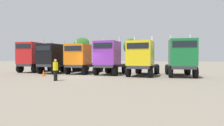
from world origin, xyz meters
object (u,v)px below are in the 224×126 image
at_px(semi_truck_black, 55,58).
at_px(semi_truck_orange, 81,59).
at_px(semi_truck_green, 181,58).
at_px(visitor_in_hivis, 55,68).
at_px(traffic_cone_near, 44,73).
at_px(semi_truck_purple, 109,57).
at_px(semi_truck_red, 33,57).
at_px(semi_truck_yellow, 142,58).

height_order(semi_truck_black, semi_truck_orange, semi_truck_black).
distance_m(semi_truck_green, visitor_in_hivis, 12.04).
bearing_deg(semi_truck_orange, semi_truck_black, -84.14).
distance_m(visitor_in_hivis, traffic_cone_near, 4.56).
height_order(semi_truck_green, traffic_cone_near, semi_truck_green).
height_order(semi_truck_purple, visitor_in_hivis, semi_truck_purple).
distance_m(semi_truck_red, semi_truck_green, 18.52).
bearing_deg(semi_truck_yellow, semi_truck_green, 98.90).
distance_m(semi_truck_black, semi_truck_yellow, 10.81).
height_order(semi_truck_green, visitor_in_hivis, semi_truck_green).
xyz_separation_m(visitor_in_hivis, traffic_cone_near, (-3.53, 2.80, -0.71)).
relative_size(semi_truck_red, semi_truck_yellow, 0.92).
xyz_separation_m(semi_truck_yellow, visitor_in_hivis, (-5.96, -6.43, -0.84)).
relative_size(semi_truck_black, traffic_cone_near, 10.25).
bearing_deg(semi_truck_purple, traffic_cone_near, -53.88).
height_order(semi_truck_orange, semi_truck_purple, semi_truck_purple).
xyz_separation_m(semi_truck_red, visitor_in_hivis, (8.70, -6.94, -1.01)).
distance_m(semi_truck_red, traffic_cone_near, 6.84).
xyz_separation_m(semi_truck_black, semi_truck_yellow, (10.81, -0.03, 0.02)).
bearing_deg(semi_truck_purple, semi_truck_red, -89.49).
bearing_deg(semi_truck_green, semi_truck_orange, -97.53).
xyz_separation_m(semi_truck_red, semi_truck_green, (18.51, -0.03, -0.13)).
distance_m(semi_truck_orange, visitor_in_hivis, 7.13).
relative_size(semi_truck_red, semi_truck_orange, 0.93).
relative_size(semi_truck_orange, semi_truck_purple, 1.12).
xyz_separation_m(semi_truck_yellow, semi_truck_green, (3.85, 0.48, 0.04)).
relative_size(semi_truck_yellow, visitor_in_hivis, 3.67).
relative_size(semi_truck_orange, semi_truck_yellow, 1.00).
height_order(semi_truck_red, semi_truck_black, semi_truck_red).
height_order(semi_truck_orange, semi_truck_green, semi_truck_green).
distance_m(semi_truck_purple, traffic_cone_near, 7.15).
bearing_deg(traffic_cone_near, semi_truck_purple, 34.69).
bearing_deg(semi_truck_green, semi_truck_purple, -96.34).
relative_size(semi_truck_purple, semi_truck_green, 0.96).
distance_m(semi_truck_black, semi_truck_purple, 7.05).
distance_m(semi_truck_orange, semi_truck_yellow, 7.44).
height_order(semi_truck_red, visitor_in_hivis, semi_truck_red).
xyz_separation_m(semi_truck_black, semi_truck_orange, (3.39, 0.47, -0.03)).
relative_size(semi_truck_orange, semi_truck_green, 1.08).
relative_size(semi_truck_yellow, semi_truck_green, 1.08).
distance_m(semi_truck_green, traffic_cone_near, 14.05).
relative_size(semi_truck_black, visitor_in_hivis, 3.72).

